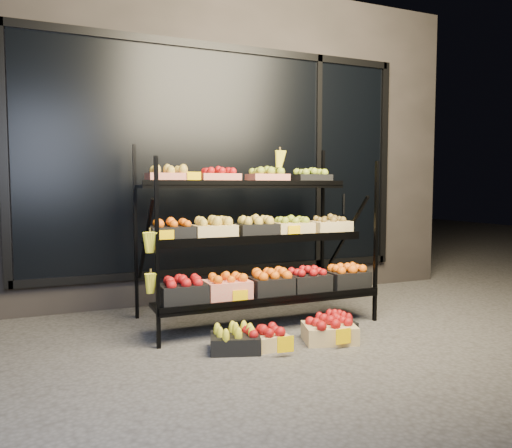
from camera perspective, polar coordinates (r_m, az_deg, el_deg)
name	(u,v)px	position (r m, az deg, el deg)	size (l,w,h in m)	color
ground	(286,339)	(4.26, 3.44, -12.98)	(24.00, 24.00, 0.00)	#514F4C
building	(196,149)	(6.50, -6.86, 8.55)	(6.00, 2.08, 3.50)	#2D2826
display_rack	(257,238)	(4.63, 0.07, -1.62)	(2.18, 1.02, 1.74)	black
tag_floor_a	(286,350)	(3.82, 3.39, -14.14)	(0.13, 0.01, 0.12)	#F1BA00
tag_floor_b	(343,341)	(4.06, 9.94, -13.07)	(0.13, 0.01, 0.12)	#F1BA00
floor_crate_left	(263,338)	(4.00, 0.85, -12.91)	(0.36, 0.27, 0.18)	#D5B97B
floor_crate_midleft	(235,340)	(3.94, -2.40, -13.07)	(0.45, 0.38, 0.19)	black
floor_crate_midright	(329,330)	(4.21, 8.40, -11.89)	(0.48, 0.41, 0.21)	#D5B97B
floor_crate_right	(334,325)	(4.40, 8.86, -11.33)	(0.34, 0.26, 0.18)	black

